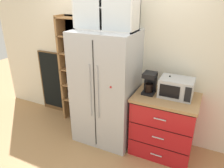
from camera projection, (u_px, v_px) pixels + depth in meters
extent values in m
plane|color=tan|center=(107.00, 135.00, 3.65)|extent=(10.77, 10.77, 0.00)
cube|color=silver|center=(117.00, 56.00, 3.48)|extent=(5.06, 0.10, 2.55)
cube|color=#B7BABF|center=(106.00, 88.00, 3.30)|extent=(0.90, 0.71, 1.75)
cube|color=black|center=(94.00, 98.00, 3.00)|extent=(0.01, 0.01, 1.61)
cylinder|color=#B7BABF|center=(90.00, 92.00, 2.98)|extent=(0.02, 0.02, 0.79)
cylinder|color=#B7BABF|center=(98.00, 93.00, 2.93)|extent=(0.02, 0.02, 0.79)
cube|color=red|center=(111.00, 87.00, 2.82)|extent=(0.02, 0.01, 0.02)
cube|color=brown|center=(79.00, 69.00, 3.88)|extent=(0.54, 0.04, 1.90)
cube|color=#9E7042|center=(64.00, 70.00, 3.85)|extent=(0.04, 0.24, 1.90)
cube|color=#9E7042|center=(86.00, 74.00, 3.67)|extent=(0.04, 0.24, 1.90)
cube|color=#9E7042|center=(77.00, 100.00, 3.98)|extent=(0.48, 0.24, 0.02)
cylinder|color=silver|center=(70.00, 95.00, 3.99)|extent=(0.07, 0.07, 0.11)
cylinder|color=white|center=(70.00, 96.00, 4.00)|extent=(0.06, 0.06, 0.08)
cylinder|color=#B2B2B7|center=(70.00, 92.00, 3.97)|extent=(0.07, 0.07, 0.01)
cylinder|color=silver|center=(76.00, 96.00, 3.94)|extent=(0.08, 0.08, 0.12)
cylinder|color=#B77A38|center=(76.00, 97.00, 3.95)|extent=(0.07, 0.07, 0.08)
cylinder|color=#B2B2B7|center=(76.00, 93.00, 3.91)|extent=(0.07, 0.07, 0.01)
cylinder|color=silver|center=(82.00, 97.00, 3.90)|extent=(0.07, 0.07, 0.14)
cylinder|color=#E0C67F|center=(82.00, 98.00, 3.91)|extent=(0.06, 0.06, 0.09)
cylinder|color=#B2B2B7|center=(82.00, 93.00, 3.87)|extent=(0.06, 0.06, 0.01)
cube|color=#9E7042|center=(76.00, 85.00, 3.86)|extent=(0.48, 0.24, 0.02)
cylinder|color=silver|center=(69.00, 80.00, 3.88)|extent=(0.07, 0.07, 0.13)
cylinder|color=#382316|center=(69.00, 81.00, 3.89)|extent=(0.06, 0.06, 0.09)
cylinder|color=#B2B2B7|center=(69.00, 76.00, 3.85)|extent=(0.06, 0.06, 0.01)
cylinder|color=silver|center=(75.00, 83.00, 3.83)|extent=(0.06, 0.06, 0.09)
cylinder|color=white|center=(75.00, 83.00, 3.83)|extent=(0.05, 0.05, 0.06)
cylinder|color=#B2B2B7|center=(75.00, 80.00, 3.81)|extent=(0.06, 0.06, 0.01)
cylinder|color=silver|center=(81.00, 83.00, 3.77)|extent=(0.08, 0.08, 0.12)
cylinder|color=beige|center=(81.00, 84.00, 3.78)|extent=(0.07, 0.07, 0.08)
cylinder|color=#B2B2B7|center=(81.00, 80.00, 3.74)|extent=(0.07, 0.07, 0.01)
cube|color=#9E7042|center=(74.00, 70.00, 3.75)|extent=(0.48, 0.24, 0.02)
cylinder|color=silver|center=(70.00, 65.00, 3.77)|extent=(0.07, 0.07, 0.13)
cylinder|color=#2D2D2D|center=(70.00, 66.00, 3.78)|extent=(0.06, 0.06, 0.09)
cylinder|color=#B2B2B7|center=(70.00, 61.00, 3.74)|extent=(0.07, 0.07, 0.01)
cylinder|color=silver|center=(79.00, 66.00, 3.69)|extent=(0.07, 0.07, 0.14)
cylinder|color=brown|center=(79.00, 67.00, 3.69)|extent=(0.06, 0.06, 0.09)
cylinder|color=#B2B2B7|center=(79.00, 62.00, 3.66)|extent=(0.07, 0.07, 0.01)
cube|color=#9E7042|center=(73.00, 54.00, 3.63)|extent=(0.48, 0.24, 0.02)
cylinder|color=silver|center=(66.00, 49.00, 3.65)|extent=(0.06, 0.06, 0.10)
cylinder|color=#CCB78C|center=(66.00, 50.00, 3.66)|extent=(0.05, 0.05, 0.07)
cylinder|color=#B2B2B7|center=(66.00, 46.00, 3.63)|extent=(0.06, 0.06, 0.01)
cube|color=#9E7042|center=(72.00, 36.00, 3.52)|extent=(0.48, 0.24, 0.02)
cube|color=#9E7042|center=(71.00, 18.00, 3.40)|extent=(0.48, 0.24, 0.02)
cube|color=red|center=(164.00, 125.00, 3.15)|extent=(0.85, 0.63, 0.88)
cube|color=tan|center=(167.00, 98.00, 2.96)|extent=(0.88, 0.66, 0.04)
cube|color=black|center=(157.00, 147.00, 2.95)|extent=(0.83, 0.00, 0.01)
cube|color=silver|center=(156.00, 155.00, 2.99)|extent=(0.16, 0.01, 0.01)
cube|color=black|center=(159.00, 129.00, 2.83)|extent=(0.83, 0.00, 0.01)
cube|color=silver|center=(158.00, 138.00, 2.88)|extent=(0.16, 0.01, 0.01)
cube|color=black|center=(161.00, 110.00, 2.71)|extent=(0.83, 0.00, 0.01)
cube|color=silver|center=(160.00, 119.00, 2.76)|extent=(0.16, 0.01, 0.01)
cube|color=#B7BABF|center=(176.00, 88.00, 2.91)|extent=(0.44, 0.32, 0.26)
cube|color=black|center=(169.00, 91.00, 2.79)|extent=(0.26, 0.01, 0.17)
cube|color=black|center=(188.00, 95.00, 2.70)|extent=(0.08, 0.01, 0.20)
cube|color=black|center=(149.00, 92.00, 3.04)|extent=(0.17, 0.20, 0.03)
cube|color=black|center=(151.00, 82.00, 3.04)|extent=(0.17, 0.06, 0.30)
cube|color=black|center=(150.00, 75.00, 2.93)|extent=(0.17, 0.20, 0.06)
cylinder|color=black|center=(149.00, 88.00, 3.00)|extent=(0.11, 0.11, 0.12)
cylinder|color=#8CA37F|center=(166.00, 94.00, 2.90)|extent=(0.08, 0.08, 0.09)
torus|color=#8CA37F|center=(170.00, 95.00, 2.88)|extent=(0.05, 0.01, 0.05)
cylinder|color=#285B33|center=(169.00, 88.00, 2.98)|extent=(0.06, 0.06, 0.20)
cone|color=#285B33|center=(170.00, 81.00, 2.94)|extent=(0.06, 0.06, 0.04)
cylinder|color=#285B33|center=(170.00, 79.00, 2.93)|extent=(0.02, 0.02, 0.07)
cylinder|color=black|center=(170.00, 76.00, 2.91)|extent=(0.02, 0.02, 0.01)
cube|color=silver|center=(111.00, 6.00, 2.98)|extent=(0.87, 0.02, 0.60)
cube|color=silver|center=(106.00, 29.00, 2.97)|extent=(0.87, 0.32, 0.02)
cube|color=silver|center=(79.00, 6.00, 3.02)|extent=(0.02, 0.32, 0.60)
cube|color=silver|center=(136.00, 8.00, 2.68)|extent=(0.02, 0.32, 0.60)
cube|color=silver|center=(106.00, 7.00, 2.85)|extent=(0.84, 0.30, 0.02)
cube|color=silver|center=(86.00, 7.00, 2.81)|extent=(0.40, 0.01, 0.56)
cube|color=silver|center=(116.00, 8.00, 2.64)|extent=(0.40, 0.01, 0.56)
cylinder|color=silver|center=(87.00, 27.00, 3.08)|extent=(0.05, 0.05, 0.00)
cylinder|color=silver|center=(87.00, 25.00, 3.07)|extent=(0.01, 0.01, 0.07)
cone|color=silver|center=(87.00, 20.00, 3.05)|extent=(0.06, 0.06, 0.05)
cylinder|color=silver|center=(127.00, 30.00, 2.84)|extent=(0.05, 0.05, 0.00)
cylinder|color=silver|center=(127.00, 27.00, 2.83)|extent=(0.01, 0.01, 0.07)
cone|color=silver|center=(127.00, 23.00, 2.80)|extent=(0.06, 0.06, 0.05)
cylinder|color=white|center=(89.00, 3.00, 2.94)|extent=(0.06, 0.06, 0.07)
cylinder|color=white|center=(124.00, 4.00, 2.73)|extent=(0.06, 0.06, 0.07)
cube|color=brown|center=(54.00, 82.00, 4.21)|extent=(0.60, 0.04, 1.21)
cube|color=black|center=(53.00, 81.00, 4.19)|extent=(0.54, 0.01, 1.11)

